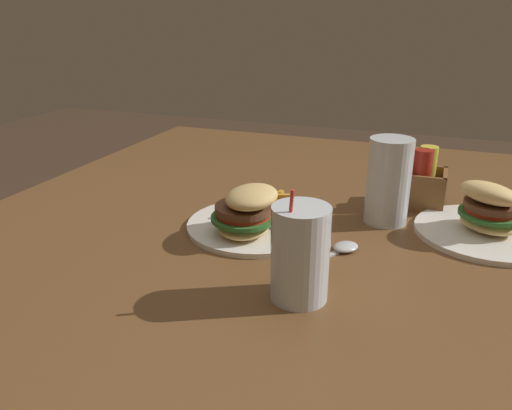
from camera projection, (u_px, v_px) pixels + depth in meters
dining_table at (300, 258)px, 0.98m from camera, size 1.41×1.30×0.70m
meal_plate_near at (252, 216)px, 0.91m from camera, size 0.26×0.26×0.10m
beer_glass at (388, 183)px, 0.95m from camera, size 0.08×0.08×0.17m
juice_glass at (300, 257)px, 0.69m from camera, size 0.08×0.08×0.17m
spoon at (342, 248)px, 0.85m from camera, size 0.14×0.10×0.01m
meal_plate_far at (488, 218)px, 0.90m from camera, size 0.26×0.26×0.11m
condiment_caddy at (422, 184)px, 1.04m from camera, size 0.09×0.10×0.12m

